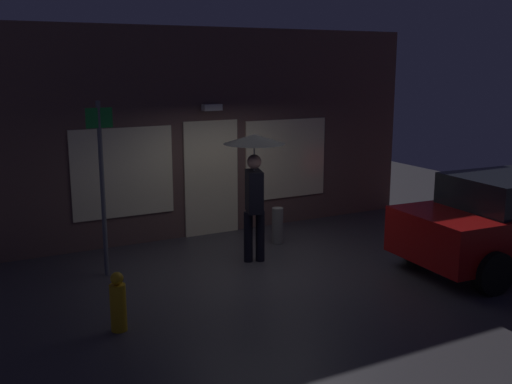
{
  "coord_description": "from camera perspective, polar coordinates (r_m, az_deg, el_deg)",
  "views": [
    {
      "loc": [
        -4.62,
        -8.26,
        3.25
      ],
      "look_at": [
        -0.03,
        0.3,
        1.18
      ],
      "focal_mm": 42.52,
      "sensor_mm": 36.0,
      "label": 1
    }
  ],
  "objects": [
    {
      "name": "fire_hydrant",
      "position": [
        7.77,
        -12.84,
        -10.18
      ],
      "size": [
        0.2,
        0.2,
        0.76
      ],
      "color": "gold",
      "rests_on": "ground"
    },
    {
      "name": "street_sign_post",
      "position": [
        9.48,
        -14.28,
        1.14
      ],
      "size": [
        0.4,
        0.07,
        2.71
      ],
      "color": "#595B60",
      "rests_on": "ground"
    },
    {
      "name": "sidewalk_bollard",
      "position": [
        11.13,
        2.04,
        -3.18
      ],
      "size": [
        0.21,
        0.21,
        0.67
      ],
      "primitive_type": "cylinder",
      "color": "slate",
      "rests_on": "ground"
    },
    {
      "name": "ground_plane",
      "position": [
        10.01,
        1.0,
        -6.94
      ],
      "size": [
        18.0,
        18.0,
        0.0
      ],
      "primitive_type": "plane",
      "color": "#38353A"
    },
    {
      "name": "person_with_umbrella",
      "position": [
        9.84,
        -0.17,
        2.28
      ],
      "size": [
        1.0,
        1.0,
        2.14
      ],
      "rotation": [
        0.0,
        0.0,
        -1.89
      ],
      "color": "black",
      "rests_on": "ground"
    },
    {
      "name": "building_facade",
      "position": [
        11.64,
        -4.62,
        5.48
      ],
      "size": [
        8.9,
        0.48,
        3.91
      ],
      "color": "brown",
      "rests_on": "ground"
    }
  ]
}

